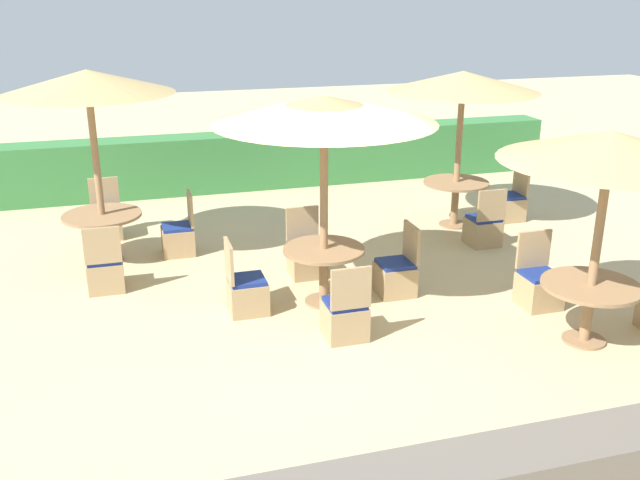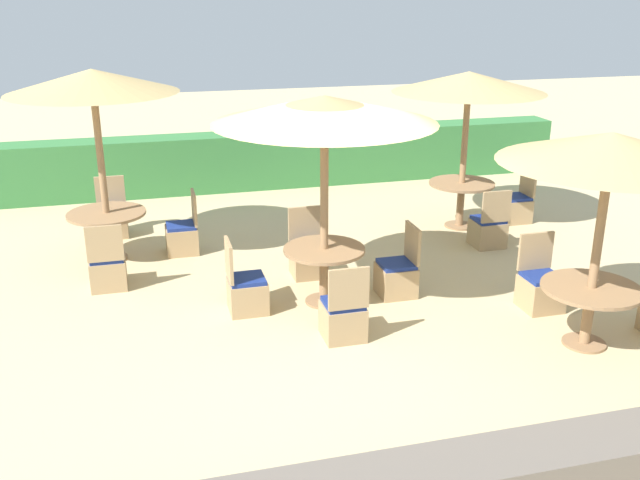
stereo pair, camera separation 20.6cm
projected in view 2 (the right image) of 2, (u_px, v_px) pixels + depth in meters
ground_plane at (333, 329)px, 8.36m from camera, size 40.00×40.00×0.00m
hedge_row at (245, 161)px, 13.98m from camera, size 13.00×0.70×1.08m
parasol_center at (324, 110)px, 8.23m from camera, size 2.66×2.66×2.61m
round_table_center at (324, 260)px, 8.87m from camera, size 1.02×1.02×0.73m
patio_chair_center_west at (246, 291)px, 8.73m from camera, size 0.46×0.46×0.93m
patio_chair_center_south at (343, 317)px, 8.06m from camera, size 0.46×0.46×0.93m
patio_chair_center_north at (308, 257)px, 9.83m from camera, size 0.46×0.46×0.93m
patio_chair_center_east at (397, 276)px, 9.20m from camera, size 0.46×0.46×0.93m
parasol_back_left at (92, 82)px, 9.61m from camera, size 2.32×2.32×2.74m
round_table_back_left at (107, 222)px, 10.28m from camera, size 1.12×1.12×0.72m
patio_chair_back_left_east at (183, 236)px, 10.65m from camera, size 0.46×0.46×0.93m
patio_chair_back_left_north at (113, 220)px, 11.37m from camera, size 0.46×0.46×0.93m
patio_chair_back_left_south at (108, 269)px, 9.40m from camera, size 0.46×0.46×0.93m
parasol_front_right at (611, 149)px, 7.24m from camera, size 2.31×2.31×2.40m
round_table_front_right at (590, 299)px, 7.81m from camera, size 1.09×1.09×0.70m
patio_chair_front_right_north at (540, 289)px, 8.81m from camera, size 0.46×0.46×0.93m
parasol_back_right at (469, 83)px, 11.08m from camera, size 2.40×2.40×2.54m
round_table_back_right at (461, 192)px, 11.68m from camera, size 1.07×1.07×0.76m
patio_chair_back_right_south at (488, 230)px, 10.91m from camera, size 0.46×0.46×0.93m
patio_chair_back_right_east at (516, 206)px, 12.06m from camera, size 0.46×0.46×0.93m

